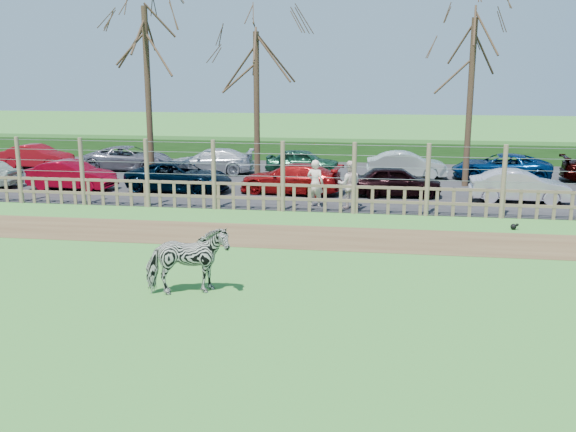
# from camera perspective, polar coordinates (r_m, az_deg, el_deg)

# --- Properties ---
(ground) EXTENTS (120.00, 120.00, 0.00)m
(ground) POSITION_cam_1_polar(r_m,az_deg,el_deg) (15.27, -5.12, -5.98)
(ground) COLOR #5DA142
(ground) RESTS_ON ground
(dirt_strip) EXTENTS (34.00, 2.80, 0.01)m
(dirt_strip) POSITION_cam_1_polar(r_m,az_deg,el_deg) (19.48, -2.05, -1.75)
(dirt_strip) COLOR brown
(dirt_strip) RESTS_ON ground
(asphalt) EXTENTS (44.00, 13.00, 0.04)m
(asphalt) POSITION_cam_1_polar(r_m,az_deg,el_deg) (29.16, 1.52, 3.19)
(asphalt) COLOR #232326
(asphalt) RESTS_ON ground
(hedge) EXTENTS (46.00, 2.00, 1.10)m
(hedge) POSITION_cam_1_polar(r_m,az_deg,el_deg) (35.97, 2.88, 5.88)
(hedge) COLOR #1E4716
(hedge) RESTS_ON ground
(fence) EXTENTS (30.16, 0.16, 2.50)m
(fence) POSITION_cam_1_polar(r_m,az_deg,el_deg) (22.68, -0.46, 2.42)
(fence) COLOR brown
(fence) RESTS_ON ground
(tree_left) EXTENTS (4.80, 4.80, 7.88)m
(tree_left) POSITION_cam_1_polar(r_m,az_deg,el_deg) (28.35, -12.49, 13.99)
(tree_left) COLOR #3D2B1E
(tree_left) RESTS_ON ground
(tree_mid) EXTENTS (4.80, 4.80, 6.83)m
(tree_mid) POSITION_cam_1_polar(r_m,az_deg,el_deg) (28.07, -2.83, 12.75)
(tree_mid) COLOR #3D2B1E
(tree_mid) RESTS_ON ground
(tree_right) EXTENTS (4.80, 4.80, 7.35)m
(tree_right) POSITION_cam_1_polar(r_m,az_deg,el_deg) (28.26, 16.07, 13.04)
(tree_right) COLOR #3D2B1E
(tree_right) RESTS_ON ground
(zebra) EXTENTS (2.01, 1.42, 1.55)m
(zebra) POSITION_cam_1_polar(r_m,az_deg,el_deg) (14.44, -8.93, -3.98)
(zebra) COLOR gray
(zebra) RESTS_ON ground
(visitor_a) EXTENTS (0.72, 0.58, 1.72)m
(visitor_a) POSITION_cam_1_polar(r_m,az_deg,el_deg) (23.26, 2.44, 2.92)
(visitor_a) COLOR beige
(visitor_a) RESTS_ON asphalt
(visitor_b) EXTENTS (0.91, 0.75, 1.72)m
(visitor_b) POSITION_cam_1_polar(r_m,az_deg,el_deg) (23.10, 5.48, 2.80)
(visitor_b) COLOR beige
(visitor_b) RESTS_ON asphalt
(crow) EXTENTS (0.25, 0.19, 0.20)m
(crow) POSITION_cam_1_polar(r_m,az_deg,el_deg) (21.41, 19.44, -0.88)
(crow) COLOR black
(crow) RESTS_ON ground
(car_1) EXTENTS (3.74, 1.60, 1.20)m
(car_1) POSITION_cam_1_polar(r_m,az_deg,el_deg) (28.19, -18.67, 3.46)
(car_1) COLOR maroon
(car_1) RESTS_ON asphalt
(car_2) EXTENTS (4.54, 2.54, 1.20)m
(car_2) POSITION_cam_1_polar(r_m,az_deg,el_deg) (26.68, -9.63, 3.46)
(car_2) COLOR black
(car_2) RESTS_ON asphalt
(car_3) EXTENTS (4.30, 2.15, 1.20)m
(car_3) POSITION_cam_1_polar(r_m,az_deg,el_deg) (25.88, 0.23, 3.35)
(car_3) COLOR maroon
(car_3) RESTS_ON asphalt
(car_4) EXTENTS (3.60, 1.63, 1.20)m
(car_4) POSITION_cam_1_polar(r_m,az_deg,el_deg) (25.61, 9.61, 3.07)
(car_4) COLOR black
(car_4) RESTS_ON asphalt
(car_5) EXTENTS (3.69, 1.41, 1.20)m
(car_5) POSITION_cam_1_polar(r_m,az_deg,el_deg) (25.70, 19.90, 2.51)
(car_5) COLOR #BCB4C1
(car_5) RESTS_ON asphalt
(car_7) EXTENTS (3.73, 1.54, 1.20)m
(car_7) POSITION_cam_1_polar(r_m,az_deg,el_deg) (34.90, -21.39, 4.95)
(car_7) COLOR maroon
(car_7) RESTS_ON asphalt
(car_8) EXTENTS (4.35, 2.05, 1.20)m
(car_8) POSITION_cam_1_polar(r_m,az_deg,el_deg) (32.80, -13.92, 5.00)
(car_8) COLOR slate
(car_8) RESTS_ON asphalt
(car_9) EXTENTS (4.27, 2.05, 1.20)m
(car_9) POSITION_cam_1_polar(r_m,az_deg,el_deg) (31.03, -6.87, 4.85)
(car_9) COLOR #B7BAC3
(car_9) RESTS_ON asphalt
(car_10) EXTENTS (3.53, 1.43, 1.20)m
(car_10) POSITION_cam_1_polar(r_m,az_deg,el_deg) (30.74, 1.32, 4.87)
(car_10) COLOR #17452E
(car_10) RESTS_ON asphalt
(car_11) EXTENTS (3.70, 1.46, 1.20)m
(car_11) POSITION_cam_1_polar(r_m,az_deg,el_deg) (30.12, 10.49, 4.49)
(car_11) COLOR #B4BFB9
(car_11) RESTS_ON asphalt
(car_12) EXTENTS (4.48, 2.37, 1.20)m
(car_12) POSITION_cam_1_polar(r_m,az_deg,el_deg) (30.54, 18.40, 4.16)
(car_12) COLOR #032150
(car_12) RESTS_ON asphalt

